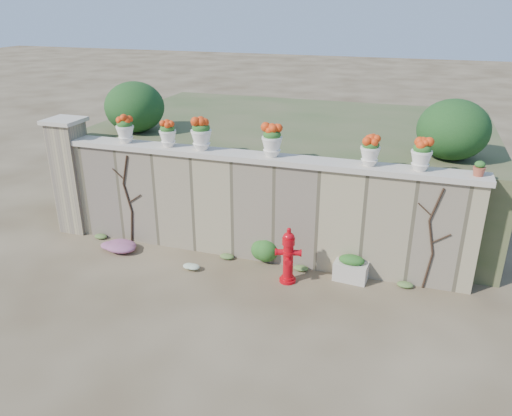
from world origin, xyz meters
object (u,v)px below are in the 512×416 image
(planter_box, at_px, (351,269))
(urn_pot_0, at_px, (125,129))
(terracotta_pot, at_px, (479,169))
(fire_hydrant, at_px, (288,255))

(planter_box, height_order, urn_pot_0, urn_pot_0)
(planter_box, bearing_deg, terracotta_pot, 15.50)
(fire_hydrant, bearing_deg, terracotta_pot, 1.26)
(fire_hydrant, distance_m, terracotta_pot, 3.47)
(planter_box, relative_size, urn_pot_0, 1.14)
(fire_hydrant, xyz_separation_m, terracotta_pot, (2.94, 0.76, 1.68))
(fire_hydrant, relative_size, urn_pot_0, 1.94)
(planter_box, xyz_separation_m, urn_pot_0, (-4.65, 0.34, 2.14))
(planter_box, relative_size, terracotta_pot, 2.60)
(urn_pot_0, height_order, terracotta_pot, urn_pot_0)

